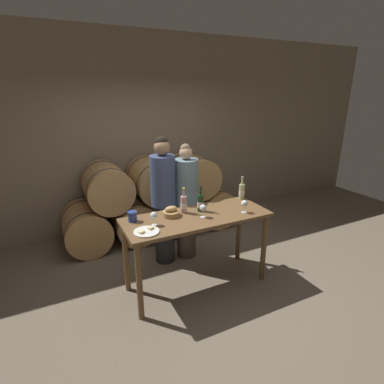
{
  "coord_description": "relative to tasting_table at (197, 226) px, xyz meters",
  "views": [
    {
      "loc": [
        -1.45,
        -2.83,
        2.3
      ],
      "look_at": [
        0.0,
        0.13,
        1.18
      ],
      "focal_mm": 28.0,
      "sensor_mm": 36.0,
      "label": 1
    }
  ],
  "objects": [
    {
      "name": "ground_plane",
      "position": [
        0.0,
        0.0,
        -0.8
      ],
      "size": [
        10.0,
        10.0,
        0.0
      ],
      "primitive_type": "plane",
      "color": "#726654"
    },
    {
      "name": "stone_wall_back",
      "position": [
        0.0,
        2.11,
        0.8
      ],
      "size": [
        10.0,
        0.12,
        3.2
      ],
      "color": "gray",
      "rests_on": "ground_plane"
    },
    {
      "name": "barrel_stack",
      "position": [
        0.0,
        1.57,
        -0.2
      ],
      "size": [
        2.84,
        0.84,
        1.28
      ],
      "color": "tan",
      "rests_on": "ground_plane"
    },
    {
      "name": "tasting_table",
      "position": [
        0.0,
        0.0,
        0.0
      ],
      "size": [
        1.71,
        0.66,
        0.93
      ],
      "color": "brown",
      "rests_on": "ground_plane"
    },
    {
      "name": "person_left",
      "position": [
        -0.14,
        0.7,
        0.11
      ],
      "size": [
        0.33,
        0.33,
        1.76
      ],
      "color": "#232326",
      "rests_on": "ground_plane"
    },
    {
      "name": "person_right",
      "position": [
        0.19,
        0.7,
        0.04
      ],
      "size": [
        0.33,
        0.33,
        1.64
      ],
      "color": "#4C4238",
      "rests_on": "ground_plane"
    },
    {
      "name": "wine_bottle_red",
      "position": [
        0.1,
        0.11,
        0.24
      ],
      "size": [
        0.08,
        0.08,
        0.31
      ],
      "color": "#193819",
      "rests_on": "tasting_table"
    },
    {
      "name": "wine_bottle_white",
      "position": [
        0.79,
        0.25,
        0.24
      ],
      "size": [
        0.08,
        0.08,
        0.31
      ],
      "color": "#ADBC7F",
      "rests_on": "tasting_table"
    },
    {
      "name": "wine_bottle_rose",
      "position": [
        -0.1,
        0.15,
        0.24
      ],
      "size": [
        0.08,
        0.08,
        0.31
      ],
      "color": "#BC8E93",
      "rests_on": "tasting_table"
    },
    {
      "name": "blue_crock",
      "position": [
        -0.71,
        0.18,
        0.2
      ],
      "size": [
        0.11,
        0.11,
        0.11
      ],
      "color": "navy",
      "rests_on": "tasting_table"
    },
    {
      "name": "bread_basket",
      "position": [
        -0.27,
        0.13,
        0.18
      ],
      "size": [
        0.2,
        0.2,
        0.12
      ],
      "color": "#A87F4C",
      "rests_on": "tasting_table"
    },
    {
      "name": "cheese_plate",
      "position": [
        -0.66,
        -0.15,
        0.14
      ],
      "size": [
        0.26,
        0.26,
        0.04
      ],
      "color": "white",
      "rests_on": "tasting_table"
    },
    {
      "name": "wine_glass_far_left",
      "position": [
        -0.53,
        -0.02,
        0.24
      ],
      "size": [
        0.08,
        0.08,
        0.15
      ],
      "color": "white",
      "rests_on": "tasting_table"
    },
    {
      "name": "wine_glass_left",
      "position": [
        0.04,
        -0.06,
        0.24
      ],
      "size": [
        0.08,
        0.08,
        0.15
      ],
      "color": "white",
      "rests_on": "tasting_table"
    },
    {
      "name": "wine_glass_center",
      "position": [
        0.55,
        -0.15,
        0.24
      ],
      "size": [
        0.08,
        0.08,
        0.15
      ],
      "color": "white",
      "rests_on": "tasting_table"
    }
  ]
}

